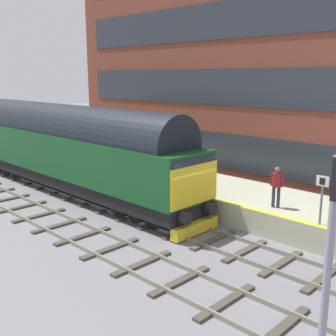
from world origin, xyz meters
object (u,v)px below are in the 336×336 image
object	(u,v)px
diesel_locomotive	(69,146)
waiting_passenger	(277,183)
signal_post_near	(329,263)
platform_number_sign	(322,192)

from	to	relation	value
diesel_locomotive	waiting_passenger	bearing A→B (deg)	-76.85
waiting_passenger	signal_post_near	bearing A→B (deg)	110.96
diesel_locomotive	waiting_passenger	distance (m)	11.18
platform_number_sign	diesel_locomotive	bearing A→B (deg)	98.16
platform_number_sign	waiting_passenger	bearing A→B (deg)	72.45
signal_post_near	platform_number_sign	world-z (taller)	signal_post_near
waiting_passenger	diesel_locomotive	bearing A→B (deg)	-1.08
diesel_locomotive	platform_number_sign	bearing A→B (deg)	-81.84
signal_post_near	waiting_passenger	distance (m)	9.39
diesel_locomotive	signal_post_near	xyz separation A→B (m)	(-5.09, -16.26, 0.52)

